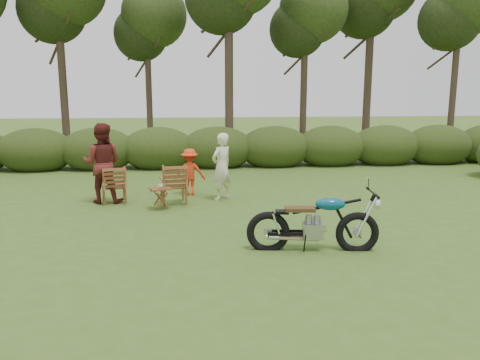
{
  "coord_description": "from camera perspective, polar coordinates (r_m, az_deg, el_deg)",
  "views": [
    {
      "loc": [
        -1.0,
        -6.95,
        2.57
      ],
      "look_at": [
        -0.03,
        1.76,
        0.9
      ],
      "focal_mm": 35.0,
      "sensor_mm": 36.0,
      "label": 1
    }
  ],
  "objects": [
    {
      "name": "adult_a",
      "position": [
        11.29,
        -2.23,
        -2.37
      ],
      "size": [
        0.69,
        0.68,
        1.6
      ],
      "primitive_type": "imported",
      "rotation": [
        0.0,
        0.0,
        3.87
      ],
      "color": "beige",
      "rests_on": "ground"
    },
    {
      "name": "lawn_chair_right",
      "position": [
        11.0,
        -8.07,
        -2.83
      ],
      "size": [
        0.74,
        0.74,
        0.93
      ],
      "primitive_type": null,
      "rotation": [
        0.0,
        0.0,
        3.31
      ],
      "color": "brown",
      "rests_on": "ground"
    },
    {
      "name": "tree_line",
      "position": [
        16.8,
        -1.28,
        15.02
      ],
      "size": [
        22.52,
        11.62,
        8.14
      ],
      "color": "#34251C",
      "rests_on": "ground"
    },
    {
      "name": "motorcycle",
      "position": [
        7.87,
        8.77,
        -8.4
      ],
      "size": [
        2.12,
        1.05,
        1.16
      ],
      "primitive_type": null,
      "rotation": [
        0.0,
        0.0,
        -0.14
      ],
      "color": "#0D83AD",
      "rests_on": "ground"
    },
    {
      "name": "cup",
      "position": [
        10.37,
        -9.66,
        -0.74
      ],
      "size": [
        0.14,
        0.14,
        0.09
      ],
      "primitive_type": "imported",
      "rotation": [
        0.0,
        0.0,
        -0.31
      ],
      "color": "beige",
      "rests_on": "side_table"
    },
    {
      "name": "lawn_chair_left",
      "position": [
        11.38,
        -15.01,
        -2.64
      ],
      "size": [
        0.71,
        0.71,
        0.87
      ],
      "primitive_type": null,
      "rotation": [
        0.0,
        0.0,
        3.36
      ],
      "color": "brown",
      "rests_on": "ground"
    },
    {
      "name": "ground",
      "position": [
        7.47,
        1.72,
        -9.32
      ],
      "size": [
        80.0,
        80.0,
        0.0
      ],
      "primitive_type": "plane",
      "color": "#38531B",
      "rests_on": "ground"
    },
    {
      "name": "side_table",
      "position": [
        10.45,
        -9.63,
        -2.25
      ],
      "size": [
        0.57,
        0.52,
        0.48
      ],
      "primitive_type": null,
      "rotation": [
        0.0,
        0.0,
        0.34
      ],
      "color": "#5F2E17",
      "rests_on": "ground"
    },
    {
      "name": "adult_b",
      "position": [
        11.44,
        -16.21,
        -2.62
      ],
      "size": [
        0.95,
        0.77,
        1.86
      ],
      "primitive_type": "imported",
      "rotation": [
        0.0,
        0.0,
        3.07
      ],
      "color": "maroon",
      "rests_on": "ground"
    },
    {
      "name": "child",
      "position": [
        11.85,
        -6.08,
        -1.8
      ],
      "size": [
        0.77,
        0.46,
        1.17
      ],
      "primitive_type": "imported",
      "rotation": [
        0.0,
        0.0,
        3.11
      ],
      "color": "red",
      "rests_on": "ground"
    }
  ]
}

